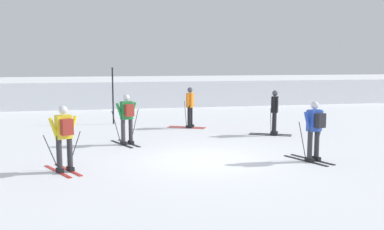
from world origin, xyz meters
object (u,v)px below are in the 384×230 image
Objects in this scene: skier_black at (274,111)px; skier_orange at (190,106)px; skier_green at (127,117)px; skier_blue at (315,128)px; skier_yellow at (64,135)px; trail_marker_pole at (113,96)px.

skier_black and skier_orange have the same top height.
skier_green and skier_blue have the same top height.
skier_green and skier_yellow have the same top height.
skier_orange is at bearing 139.23° from skier_black.
skier_orange is 3.62m from trail_marker_pole.
skier_green is 1.00× the size of skier_orange.
skier_blue and skier_yellow have the same top height.
skier_blue is at bearing -72.19° from skier_orange.
skier_blue is 1.00× the size of skier_yellow.
skier_black is (7.36, 4.14, -0.04)m from skier_yellow.
skier_black is 7.25m from trail_marker_pole.
trail_marker_pole reaches higher than skier_yellow.
trail_marker_pole is at bearing 150.08° from skier_orange.
skier_yellow is (-1.77, -3.34, -0.00)m from skier_green.
trail_marker_pole reaches higher than skier_green.
skier_yellow and skier_orange have the same top height.
skier_blue and skier_black have the same top height.
skier_orange is (-2.78, 2.40, 0.00)m from skier_black.
skier_yellow is 8.45m from skier_black.
skier_blue is at bearing -58.25° from trail_marker_pole.
skier_orange is at bearing 107.81° from skier_blue.
skier_yellow and skier_black have the same top height.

